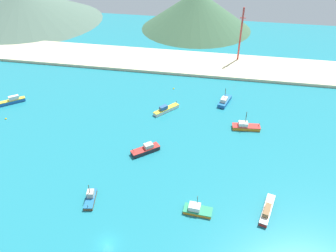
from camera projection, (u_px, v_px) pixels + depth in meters
ground at (140, 160)px, 101.30m from camera, size 260.00×280.00×0.50m
fishing_boat_0 at (246, 126)px, 113.76m from camera, size 9.59×3.98×6.69m
fishing_boat_1 at (12, 101)px, 127.41m from camera, size 9.02×7.97×2.89m
fishing_boat_2 at (267, 210)px, 83.87m from camera, size 4.64×10.64×2.50m
fishing_boat_3 at (197, 210)px, 84.11m from camera, size 7.36×3.61×5.59m
fishing_boat_4 at (146, 149)px, 103.56m from camera, size 8.73×7.99×2.89m
fishing_boat_5 at (90, 198)px, 87.36m from camera, size 3.56×7.30×5.25m
fishing_boat_6 at (166, 109)px, 122.70m from camera, size 8.52×9.66×2.68m
fishing_boat_7 at (225, 101)px, 127.35m from camera, size 5.19×9.40×6.59m
buoy_0 at (174, 89)px, 137.12m from camera, size 0.64×0.64×0.64m
buoy_1 at (6, 119)px, 118.96m from camera, size 0.65×0.65×0.65m
beach_strip at (177, 62)px, 157.51m from camera, size 247.00×25.51×1.20m
hill_west at (24, 5)px, 204.09m from camera, size 93.10×93.10×19.03m
hill_central at (197, 10)px, 191.81m from camera, size 63.95×63.95×21.69m
radio_tower at (241, 35)px, 151.66m from camera, size 2.53×2.03×25.34m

